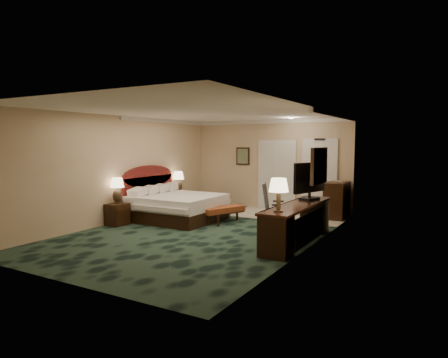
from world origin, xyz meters
The scene contains 24 objects.
floor centered at (0.00, 0.00, 0.00)m, with size 5.00×7.50×0.00m, color black.
ceiling centered at (0.00, 0.00, 2.70)m, with size 5.00×7.50×0.00m, color white.
wall_back centered at (0.00, 3.75, 1.35)m, with size 5.00×0.00×2.70m, color beige.
wall_front centered at (0.00, -3.75, 1.35)m, with size 5.00×0.00×2.70m, color beige.
wall_left centered at (-2.50, 0.00, 1.35)m, with size 0.00×7.50×2.70m, color beige.
wall_right centered at (2.50, 0.00, 1.35)m, with size 0.00×7.50×2.70m, color beige.
crown_molding centered at (0.00, 0.00, 2.65)m, with size 5.00×7.50×0.10m, color silver, non-canonical shape.
tile_patch centered at (0.90, 2.90, 0.01)m, with size 3.20×1.70×0.01m, color beige.
headboard centered at (-2.44, 1.00, 0.70)m, with size 0.12×2.00×1.40m, color #4B0C09, non-canonical shape.
entry_door centered at (1.55, 3.72, 1.05)m, with size 1.02×0.06×2.18m, color silver.
closet_doors centered at (0.25, 3.71, 1.05)m, with size 1.20×0.06×2.10m, color beige.
wall_art centered at (-0.90, 3.71, 1.60)m, with size 0.45×0.06×0.55m, color #496251.
wall_mirror centered at (2.46, 0.60, 1.55)m, with size 0.05×0.95×0.75m, color white.
bed centered at (-1.36, 0.89, 0.33)m, with size 2.07×1.92×0.66m, color white.
nightstand_near centered at (-2.27, -0.38, 0.27)m, with size 0.43×0.49×0.53m, color black.
nightstand_far centered at (-2.27, 2.16, 0.27)m, with size 0.42×0.49×0.53m, color black.
lamp_near centered at (-2.30, -0.32, 0.85)m, with size 0.34×0.34×0.63m, color black, non-canonical shape.
lamp_far centered at (-2.29, 2.18, 0.85)m, with size 0.34×0.34×0.63m, color black, non-canonical shape.
bed_bench centered at (-0.18, 1.19, 0.20)m, with size 0.41×1.18×0.40m, color brown.
desk centered at (2.18, 0.13, 0.40)m, with size 0.59×2.76×0.79m, color black.
tv centered at (2.19, 0.83, 1.20)m, with size 0.09×1.04×0.81m, color black.
desk_lamp centered at (2.19, -0.91, 1.10)m, with size 0.35×0.35×0.61m, color black, non-canonical shape.
desk_chair centered at (1.65, 0.38, 0.58)m, with size 0.68×0.64×1.17m, color #4A4A50, non-canonical shape.
minibar centered at (2.19, 3.20, 0.49)m, with size 0.51×0.92×0.98m, color black.
Camera 1 is at (4.84, -7.47, 2.02)m, focal length 32.00 mm.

